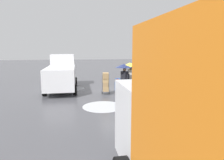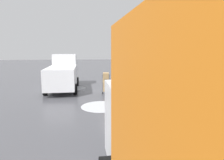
% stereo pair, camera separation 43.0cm
% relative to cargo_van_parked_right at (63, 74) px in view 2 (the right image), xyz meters
% --- Properties ---
extents(ground_plane, '(90.00, 90.00, 0.00)m').
position_rel_cargo_van_parked_right_xyz_m(ground_plane, '(-4.00, 1.62, -1.18)').
color(ground_plane, '#4C4C51').
extents(slush_patch_near_cluster, '(2.18, 2.18, 0.01)m').
position_rel_cargo_van_parked_right_xyz_m(slush_patch_near_cluster, '(-2.45, 4.94, -1.18)').
color(slush_patch_near_cluster, silver).
rests_on(slush_patch_near_cluster, ground).
extents(slush_patch_under_van, '(1.49, 1.49, 0.01)m').
position_rel_cargo_van_parked_right_xyz_m(slush_patch_under_van, '(-6.19, 0.37, -1.18)').
color(slush_patch_under_van, silver).
rests_on(slush_patch_under_van, ground).
extents(slush_patch_mid_street, '(1.88, 1.88, 0.01)m').
position_rel_cargo_van_parked_right_xyz_m(slush_patch_mid_street, '(-0.74, -0.28, -1.18)').
color(slush_patch_mid_street, '#999BA0').
rests_on(slush_patch_mid_street, ground).
extents(cargo_van_parked_right, '(2.23, 5.35, 2.60)m').
position_rel_cargo_van_parked_right_xyz_m(cargo_van_parked_right, '(0.00, 0.00, 0.00)').
color(cargo_van_parked_right, white).
rests_on(cargo_van_parked_right, ground).
extents(shopping_cart_vendor, '(0.73, 0.92, 1.04)m').
position_rel_cargo_van_parked_right_xyz_m(shopping_cart_vendor, '(-3.91, 2.14, -0.61)').
color(shopping_cart_vendor, '#1951B2').
rests_on(shopping_cart_vendor, ground).
extents(hand_dolly_boxes, '(0.58, 0.75, 1.46)m').
position_rel_cargo_van_parked_right_xyz_m(hand_dolly_boxes, '(-3.01, 2.12, -0.35)').
color(hand_dolly_boxes, '#515156').
rests_on(hand_dolly_boxes, ground).
extents(pedestrian_pink_side, '(1.04, 1.04, 2.15)m').
position_rel_cargo_van_parked_right_xyz_m(pedestrian_pink_side, '(-4.71, 2.13, 0.41)').
color(pedestrian_pink_side, black).
rests_on(pedestrian_pink_side, ground).
extents(pedestrian_black_side, '(1.04, 1.04, 2.15)m').
position_rel_cargo_van_parked_right_xyz_m(pedestrian_black_side, '(-4.04, 3.10, 0.39)').
color(pedestrian_black_side, black).
rests_on(pedestrian_black_side, ground).
extents(bare_tree_near, '(1.00, 0.94, 3.81)m').
position_rel_cargo_van_parked_right_xyz_m(bare_tree_near, '(-7.88, 6.61, 0.82)').
color(bare_tree_near, '#423323').
rests_on(bare_tree_near, ground).
extents(street_lamp, '(0.28, 0.28, 3.86)m').
position_rel_cargo_van_parked_right_xyz_m(street_lamp, '(-6.73, 2.93, 1.19)').
color(street_lamp, '#2D2D33').
rests_on(street_lamp, ground).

